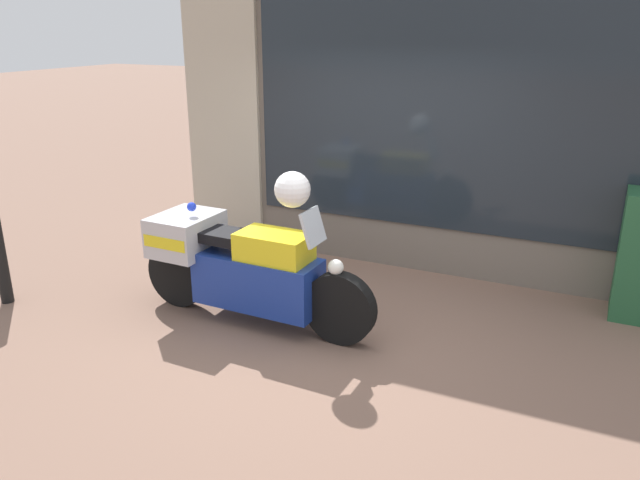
{
  "coord_description": "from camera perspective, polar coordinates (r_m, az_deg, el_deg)",
  "views": [
    {
      "loc": [
        2.09,
        -4.78,
        2.72
      ],
      "look_at": [
        -0.31,
        0.35,
        0.74
      ],
      "focal_mm": 35.0,
      "sensor_mm": 36.0,
      "label": 1
    }
  ],
  "objects": [
    {
      "name": "white_helmet",
      "position": [
        5.39,
        -2.54,
        4.63
      ],
      "size": [
        0.32,
        0.32,
        0.32
      ],
      "primitive_type": "sphere",
      "color": "white",
      "rests_on": "paramedic_motorcycle"
    },
    {
      "name": "window_display",
      "position": [
        7.36,
        10.86,
        1.11
      ],
      "size": [
        4.17,
        0.3,
        1.97
      ],
      "color": "slate",
      "rests_on": "ground"
    },
    {
      "name": "shop_building",
      "position": [
        7.3,
        4.72,
        11.62
      ],
      "size": [
        5.64,
        0.55,
        3.5
      ],
      "color": "#6B6056",
      "rests_on": "ground"
    },
    {
      "name": "paramedic_motorcycle",
      "position": [
        5.93,
        -7.36,
        -2.26
      ],
      "size": [
        2.45,
        0.68,
        1.2
      ],
      "rotation": [
        0.0,
        0.0,
        -0.03
      ],
      "color": "black",
      "rests_on": "ground"
    },
    {
      "name": "ground_plane",
      "position": [
        5.89,
        1.3,
        -8.28
      ],
      "size": [
        60.0,
        60.0,
        0.0
      ],
      "primitive_type": "plane",
      "color": "#7A5B4C"
    }
  ]
}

